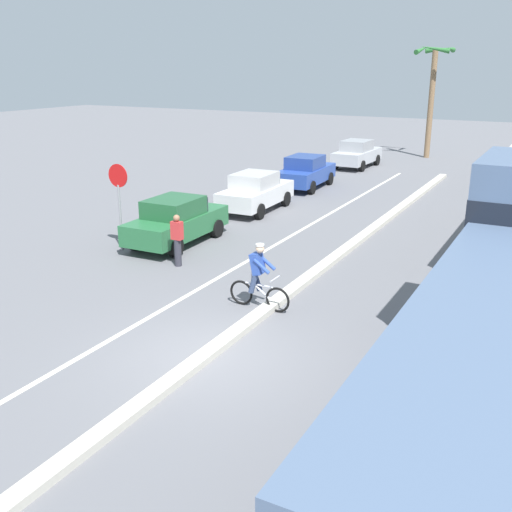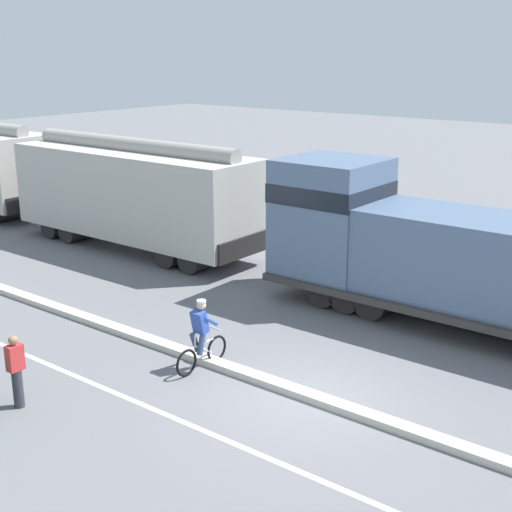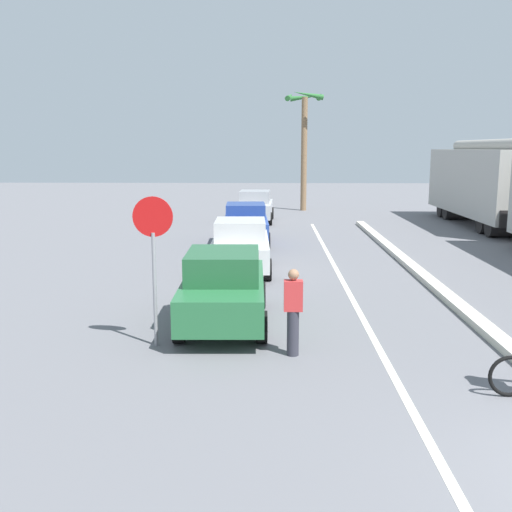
# 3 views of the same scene
# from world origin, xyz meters

# --- Properties ---
(ground_plane) EXTENTS (120.00, 120.00, 0.00)m
(ground_plane) POSITION_xyz_m (0.00, 0.00, 0.00)
(ground_plane) COLOR slate
(median_curb) EXTENTS (0.36, 36.00, 0.16)m
(median_curb) POSITION_xyz_m (0.00, 6.00, 0.08)
(median_curb) COLOR beige
(median_curb) RESTS_ON ground
(lane_stripe) EXTENTS (0.14, 36.00, 0.01)m
(lane_stripe) POSITION_xyz_m (-2.40, 6.00, 0.00)
(lane_stripe) COLOR silver
(lane_stripe) RESTS_ON ground
(locomotive) EXTENTS (3.10, 11.61, 4.20)m
(locomotive) POSITION_xyz_m (6.04, -0.29, 1.80)
(locomotive) COLOR slate
(locomotive) RESTS_ON ground
(hopper_car_lead) EXTENTS (2.90, 10.60, 4.18)m
(hopper_car_lead) POSITION_xyz_m (6.04, 11.87, 2.08)
(hopper_car_lead) COLOR #AEABA4
(hopper_car_lead) RESTS_ON ground
(cyclist) EXTENTS (1.71, 0.48, 1.71)m
(cyclist) POSITION_xyz_m (-0.30, 2.82, 0.82)
(cyclist) COLOR black
(cyclist) RESTS_ON ground
(pedestrian_by_cars) EXTENTS (0.34, 0.22, 1.62)m
(pedestrian_by_cars) POSITION_xyz_m (-4.06, 4.62, 0.85)
(pedestrian_by_cars) COLOR #33333D
(pedestrian_by_cars) RESTS_ON ground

